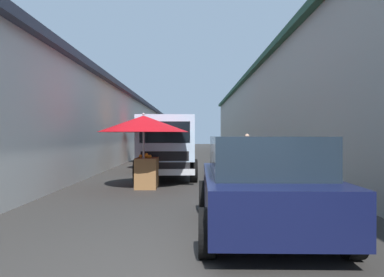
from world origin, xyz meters
TOP-DOWN VIEW (x-y plane):
  - ground at (13.50, 0.00)m, footprint 90.00×90.00m
  - building_left_whitewash at (15.75, 6.97)m, footprint 49.80×7.50m
  - building_right_concrete at (15.75, -6.97)m, footprint 49.80×7.50m
  - fruit_stall_mid_lane at (15.75, 2.34)m, footprint 2.19×2.19m
  - fruit_stall_near_left at (11.72, 1.60)m, footprint 2.36×2.36m
  - fruit_stall_far_right at (6.27, 1.22)m, footprint 2.48×2.48m
  - hatchback_car at (1.87, -1.15)m, footprint 3.94×1.99m
  - delivery_truck at (8.37, 0.77)m, footprint 4.99×2.12m
  - vendor_by_crates at (13.16, -2.60)m, footprint 0.45×0.47m
  - parked_scooter at (12.58, -2.24)m, footprint 1.69×0.44m
  - plastic_stool at (5.63, -0.57)m, footprint 0.30×0.30m

SIDE VIEW (x-z plane):
  - ground at x=13.50m, z-range 0.00..0.00m
  - plastic_stool at x=5.63m, z-range 0.11..0.54m
  - parked_scooter at x=12.58m, z-range -0.12..1.02m
  - hatchback_car at x=1.87m, z-range 0.01..1.46m
  - vendor_by_crates at x=13.16m, z-range 0.11..1.64m
  - delivery_truck at x=8.37m, z-range 0.00..2.08m
  - fruit_stall_mid_lane at x=15.75m, z-range 0.46..2.54m
  - fruit_stall_far_right at x=6.27m, z-range 0.55..2.63m
  - fruit_stall_near_left at x=11.72m, z-range 0.56..2.86m
  - building_left_whitewash at x=15.75m, z-range 0.01..3.93m
  - building_right_concrete at x=15.75m, z-range 0.01..5.16m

